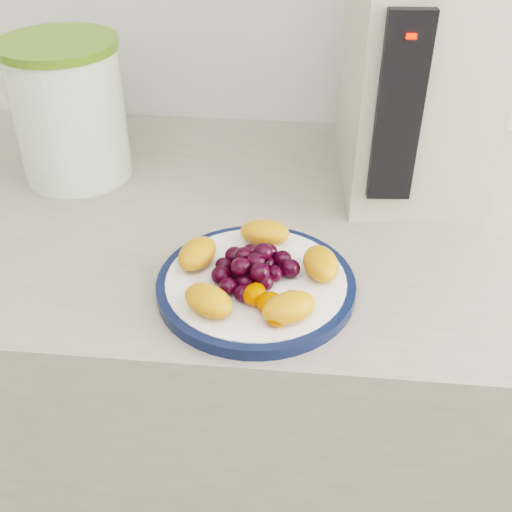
# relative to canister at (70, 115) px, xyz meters

# --- Properties ---
(counter) EXTENTS (3.50, 0.60, 0.90)m
(counter) POSITION_rel_canister_xyz_m (0.23, -0.08, -0.54)
(counter) COLOR #9B9585
(counter) RESTS_ON floor
(cabinet_face) EXTENTS (3.48, 0.58, 0.84)m
(cabinet_face) POSITION_rel_canister_xyz_m (0.23, -0.08, -0.57)
(cabinet_face) COLOR olive
(cabinet_face) RESTS_ON floor
(plate_rim) EXTENTS (0.23, 0.23, 0.01)m
(plate_rim) POSITION_rel_canister_xyz_m (0.30, -0.26, -0.09)
(plate_rim) COLOR #0D183B
(plate_rim) RESTS_ON counter
(plate_face) EXTENTS (0.21, 0.21, 0.02)m
(plate_face) POSITION_rel_canister_xyz_m (0.30, -0.26, -0.09)
(plate_face) COLOR white
(plate_face) RESTS_ON counter
(canister) EXTENTS (0.16, 0.16, 0.19)m
(canister) POSITION_rel_canister_xyz_m (0.00, 0.00, 0.00)
(canister) COLOR #366918
(canister) RESTS_ON counter
(canister_lid) EXTENTS (0.17, 0.17, 0.01)m
(canister_lid) POSITION_rel_canister_xyz_m (0.00, 0.00, 0.10)
(canister_lid) COLOR #547423
(canister_lid) RESTS_ON canister
(appliance_body) EXTENTS (0.20, 0.27, 0.32)m
(appliance_body) POSITION_rel_canister_xyz_m (0.49, 0.04, 0.06)
(appliance_body) COLOR beige
(appliance_body) RESTS_ON counter
(appliance_panel) EXTENTS (0.06, 0.02, 0.24)m
(appliance_panel) POSITION_rel_canister_xyz_m (0.45, -0.10, 0.07)
(appliance_panel) COLOR black
(appliance_panel) RESTS_ON appliance_body
(appliance_led) EXTENTS (0.01, 0.01, 0.01)m
(appliance_led) POSITION_rel_canister_xyz_m (0.45, -0.11, 0.16)
(appliance_led) COLOR #FF0C05
(appliance_led) RESTS_ON appliance_panel
(fruit_plate) EXTENTS (0.20, 0.19, 0.04)m
(fruit_plate) POSITION_rel_canister_xyz_m (0.30, -0.26, -0.06)
(fruit_plate) COLOR orange
(fruit_plate) RESTS_ON plate_face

